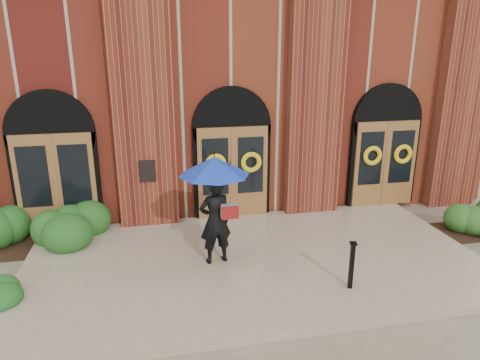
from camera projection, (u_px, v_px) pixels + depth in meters
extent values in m
plane|color=gray|center=(256.00, 267.00, 9.44)|extent=(90.00, 90.00, 0.00)
cube|color=tan|center=(255.00, 261.00, 9.55)|extent=(10.00, 5.30, 0.15)
cube|color=maroon|center=(203.00, 78.00, 16.71)|extent=(16.00, 12.00, 7.00)
cube|color=black|center=(147.00, 171.00, 10.82)|extent=(0.40, 0.05, 0.55)
cube|color=maroon|center=(142.00, 96.00, 10.50)|extent=(1.50, 0.45, 7.00)
cube|color=maroon|center=(315.00, 92.00, 11.38)|extent=(1.50, 0.45, 7.00)
cube|color=maroon|center=(463.00, 89.00, 12.25)|extent=(1.50, 0.45, 7.00)
cube|color=brown|center=(56.00, 183.00, 10.68)|extent=(1.90, 0.10, 2.50)
cylinder|color=black|center=(51.00, 133.00, 10.44)|extent=(2.10, 0.22, 2.10)
cube|color=brown|center=(233.00, 173.00, 11.55)|extent=(1.90, 0.10, 2.50)
cylinder|color=black|center=(232.00, 126.00, 11.31)|extent=(2.10, 0.22, 2.10)
cube|color=brown|center=(385.00, 164.00, 12.42)|extent=(1.90, 0.10, 2.50)
cylinder|color=black|center=(387.00, 120.00, 12.18)|extent=(2.10, 0.22, 2.10)
torus|color=yellow|center=(216.00, 164.00, 11.26)|extent=(0.57, 0.13, 0.57)
torus|color=yellow|center=(251.00, 162.00, 11.44)|extent=(0.57, 0.13, 0.57)
torus|color=yellow|center=(372.00, 156.00, 12.13)|extent=(0.57, 0.13, 0.57)
torus|color=yellow|center=(403.00, 154.00, 12.32)|extent=(0.57, 0.13, 0.57)
imported|color=black|center=(215.00, 221.00, 9.11)|extent=(0.77, 0.58, 1.92)
cone|color=#1634AA|center=(214.00, 166.00, 8.75)|extent=(1.73, 1.73, 0.38)
cylinder|color=black|center=(217.00, 190.00, 8.87)|extent=(0.02, 0.02, 0.64)
cube|color=#9D9FA2|center=(229.00, 211.00, 8.95)|extent=(0.38, 0.24, 0.28)
cube|color=maroon|center=(230.00, 213.00, 8.85)|extent=(0.36, 0.09, 0.28)
cube|color=black|center=(351.00, 266.00, 8.23)|extent=(0.10, 0.10, 0.93)
cube|color=black|center=(353.00, 243.00, 8.08)|extent=(0.16, 0.16, 0.04)
ellipsoid|color=#1F501A|center=(26.00, 229.00, 10.33)|extent=(3.44, 1.37, 0.88)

